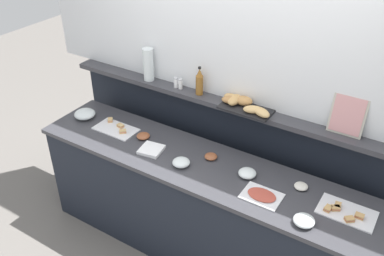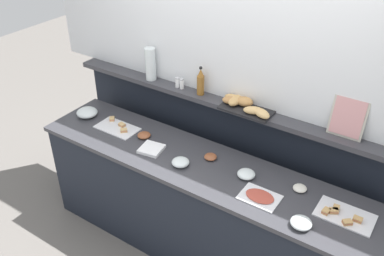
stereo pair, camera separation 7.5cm
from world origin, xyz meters
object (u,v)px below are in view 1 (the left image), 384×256
sandwich_platter_side (116,128)px  glass_bowl_extra (85,114)px  condiment_bowl_cream (143,136)px  bread_basket (243,104)px  framed_picture (348,115)px  salt_shaker (176,83)px  sandwich_platter_front (345,212)px  glass_bowl_large (304,221)px  glass_bowl_small (181,163)px  pepper_shaker (180,84)px  condiment_bowl_dark (211,156)px  napkin_stack (151,150)px  cold_cuts_platter (262,196)px  vinegar_bottle_amber (199,82)px  condiment_bowl_teal (301,186)px  glass_bowl_medium (247,173)px  water_carafe (148,64)px

sandwich_platter_side → glass_bowl_extra: 0.36m
condiment_bowl_cream → bread_basket: (0.71, 0.34, 0.35)m
framed_picture → salt_shaker: bearing=-178.4°
salt_shaker → bread_basket: (0.62, -0.02, -0.01)m
sandwich_platter_front → salt_shaker: bearing=166.7°
glass_bowl_large → salt_shaker: size_ratio=1.57×
glass_bowl_small → pepper_shaker: bearing=123.4°
bread_basket → glass_bowl_extra: bearing=-165.2°
condiment_bowl_dark → napkin_stack: 0.47m
glass_bowl_small → pepper_shaker: (-0.33, 0.50, 0.35)m
cold_cuts_platter → pepper_shaker: size_ratio=3.05×
cold_cuts_platter → glass_bowl_extra: (-1.75, 0.13, 0.02)m
condiment_bowl_cream → salt_shaker: (0.09, 0.36, 0.36)m
vinegar_bottle_amber → napkin_stack: bearing=-107.2°
cold_cuts_platter → condiment_bowl_teal: condiment_bowl_teal is taller
glass_bowl_extra → condiment_bowl_teal: bearing=2.8°
vinegar_bottle_amber → condiment_bowl_teal: bearing=-15.8°
glass_bowl_medium → condiment_bowl_dark: size_ratio=1.33×
pepper_shaker → sandwich_platter_side: bearing=-137.1°
glass_bowl_small → salt_shaker: (-0.38, 0.50, 0.35)m
glass_bowl_extra → pepper_shaker: pepper_shaker is taller
condiment_bowl_dark → condiment_bowl_cream: (-0.61, -0.05, 0.00)m
pepper_shaker → salt_shaker: bearing=180.0°
sandwich_platter_side → condiment_bowl_teal: bearing=3.5°
condiment_bowl_cream → napkin_stack: bearing=-34.3°
glass_bowl_medium → water_carafe: size_ratio=0.46×
glass_bowl_small → framed_picture: (0.99, 0.54, 0.45)m
pepper_shaker → vinegar_bottle_amber: bearing=0.5°
pepper_shaker → glass_bowl_small: bearing=-56.6°
glass_bowl_medium → salt_shaker: 0.98m
condiment_bowl_dark → condiment_bowl_cream: bearing=-175.3°
glass_bowl_medium → glass_bowl_extra: bearing=-179.4°
pepper_shaker → bread_basket: (0.58, -0.02, -0.01)m
condiment_bowl_teal → bread_basket: 0.74m
salt_shaker → napkin_stack: bearing=-80.6°
sandwich_platter_side → glass_bowl_extra: (-0.36, 0.00, 0.02)m
condiment_bowl_teal → glass_bowl_medium: bearing=-168.5°
condiment_bowl_dark → bread_basket: bearing=70.2°
napkin_stack → sandwich_platter_side: bearing=167.7°
glass_bowl_medium → napkin_stack: (-0.77, -0.12, -0.01)m
sandwich_platter_side → pepper_shaker: (0.41, 0.38, 0.37)m
sandwich_platter_front → glass_bowl_medium: (-0.70, 0.01, 0.01)m
sandwich_platter_side → bread_basket: bearing=20.0°
glass_bowl_large → condiment_bowl_teal: glass_bowl_large is taller
cold_cuts_platter → pepper_shaker: (-0.98, 0.51, 0.36)m
bread_basket → framed_picture: size_ratio=1.55×
napkin_stack → vinegar_bottle_amber: (0.15, 0.47, 0.42)m
condiment_bowl_cream → napkin_stack: 0.20m
sandwich_platter_side → water_carafe: size_ratio=1.31×
glass_bowl_medium → condiment_bowl_teal: glass_bowl_medium is taller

